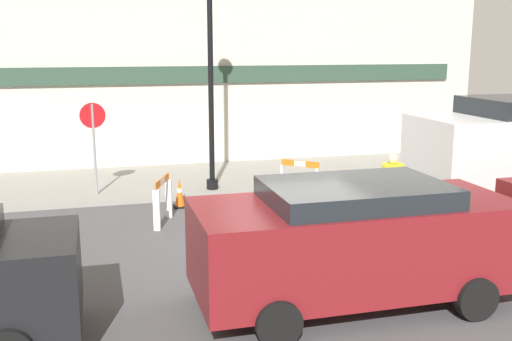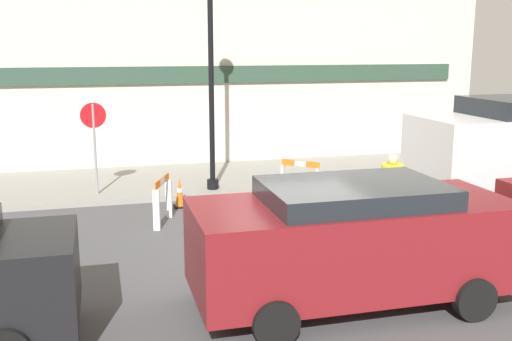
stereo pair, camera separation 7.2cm
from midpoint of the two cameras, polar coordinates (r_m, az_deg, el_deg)
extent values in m
plane|color=#4C4C4F|center=(10.55, 3.48, -8.45)|extent=(60.00, 60.00, 0.00)
cube|color=gray|center=(16.52, -3.65, -0.73)|extent=(18.00, 3.88, 0.13)
cube|color=beige|center=(18.13, -5.06, 8.95)|extent=(18.00, 0.12, 5.50)
cube|color=#2D4738|center=(18.02, -5.00, 9.09)|extent=(16.20, 0.10, 0.50)
cylinder|color=black|center=(15.00, -4.32, -1.30)|extent=(0.29, 0.29, 0.24)
cylinder|color=black|center=(14.63, -4.48, 8.67)|extent=(0.13, 0.13, 5.45)
cylinder|color=gray|center=(14.75, -15.27, 1.92)|extent=(0.06, 0.06, 2.18)
cylinder|color=red|center=(14.64, -15.44, 5.07)|extent=(0.60, 0.08, 0.60)
cube|color=white|center=(10.68, 3.23, -5.64)|extent=(0.07, 0.13, 0.90)
cube|color=white|center=(10.94, 6.71, -5.28)|extent=(0.07, 0.13, 0.90)
cube|color=orange|center=(10.66, 5.04, -2.76)|extent=(0.77, 0.05, 0.15)
cube|color=white|center=(10.66, 5.04, -2.76)|extent=(0.23, 0.04, 0.14)
cube|color=white|center=(14.26, 5.73, -1.39)|extent=(0.13, 0.14, 0.81)
cube|color=white|center=(14.62, 2.40, -1.01)|extent=(0.13, 0.14, 0.81)
cube|color=orange|center=(14.33, 4.07, 0.66)|extent=(0.73, 0.69, 0.15)
cube|color=white|center=(14.33, 4.07, 0.66)|extent=(0.23, 0.22, 0.14)
cube|color=white|center=(13.02, -8.47, -2.68)|extent=(0.14, 0.10, 0.83)
cube|color=white|center=(12.15, -9.61, -3.77)|extent=(0.14, 0.10, 0.83)
cube|color=orange|center=(12.47, -9.09, -1.02)|extent=(0.39, 0.93, 0.15)
cube|color=white|center=(12.47, -9.09, -1.02)|extent=(0.14, 0.29, 0.14)
cube|color=black|center=(13.27, 7.13, -4.14)|extent=(0.30, 0.30, 0.04)
cone|color=orange|center=(13.19, 7.17, -2.82)|extent=(0.23, 0.22, 0.59)
cylinder|color=white|center=(13.18, 7.17, -2.70)|extent=(0.13, 0.13, 0.08)
cube|color=black|center=(10.35, -2.25, -8.73)|extent=(0.30, 0.30, 0.04)
cone|color=orange|center=(10.25, -2.26, -7.17)|extent=(0.23, 0.22, 0.55)
cylinder|color=white|center=(10.24, -2.27, -7.03)|extent=(0.13, 0.13, 0.08)
cube|color=black|center=(13.90, -7.40, -3.41)|extent=(0.30, 0.30, 0.04)
cone|color=orange|center=(13.81, -7.44, -2.01)|extent=(0.23, 0.22, 0.66)
cylinder|color=white|center=(13.80, -7.44, -1.88)|extent=(0.13, 0.13, 0.09)
cube|color=black|center=(10.63, -4.68, -8.19)|extent=(0.30, 0.30, 0.04)
cone|color=orange|center=(10.54, -4.70, -6.75)|extent=(0.23, 0.23, 0.52)
cylinder|color=white|center=(10.53, -4.70, -6.62)|extent=(0.13, 0.13, 0.07)
cylinder|color=#33333D|center=(11.35, 12.50, -4.99)|extent=(0.40, 0.40, 0.84)
cylinder|color=yellow|center=(11.15, 12.68, -1.18)|extent=(0.56, 0.56, 0.70)
sphere|color=beige|center=(11.06, 12.78, 1.08)|extent=(0.27, 0.27, 0.19)
cylinder|color=black|center=(9.00, -21.49, -10.91)|extent=(0.60, 0.18, 0.60)
cube|color=maroon|center=(8.64, 9.06, -6.86)|extent=(4.52, 1.85, 1.21)
cube|color=#1E2328|center=(8.46, 9.19, -2.97)|extent=(2.49, 1.70, 0.54)
cylinder|color=black|center=(10.22, 14.07, -7.69)|extent=(0.60, 0.18, 0.60)
cylinder|color=black|center=(8.77, 20.02, -11.39)|extent=(0.60, 0.18, 0.60)
cylinder|color=black|center=(9.24, -1.53, -9.46)|extent=(0.60, 0.18, 0.60)
cylinder|color=black|center=(7.60, 1.86, -14.34)|extent=(0.60, 0.18, 0.60)
cylinder|color=black|center=(14.77, 16.82, -1.79)|extent=(0.60, 0.18, 0.60)
cylinder|color=black|center=(13.13, 21.54, -3.80)|extent=(0.60, 0.18, 0.60)
camera|label=1|loc=(0.04, -90.16, -0.03)|focal=42.00mm
camera|label=2|loc=(0.04, 89.84, 0.03)|focal=42.00mm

